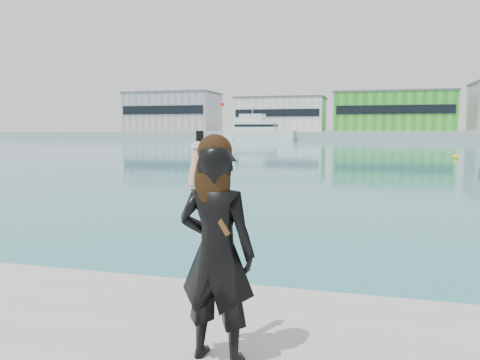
% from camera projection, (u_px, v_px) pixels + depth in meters
% --- Properties ---
extents(far_quay, '(320.00, 40.00, 2.00)m').
position_uv_depth(far_quay, '(361.00, 135.00, 129.33)').
color(far_quay, '#9E9E99').
rests_on(far_quay, ground).
extents(warehouse_grey_left, '(26.52, 16.36, 11.50)m').
position_uv_depth(warehouse_grey_left, '(173.00, 112.00, 140.84)').
color(warehouse_grey_left, gray).
rests_on(warehouse_grey_left, far_quay).
extents(warehouse_white, '(24.48, 15.35, 9.50)m').
position_uv_depth(warehouse_white, '(281.00, 114.00, 132.44)').
color(warehouse_white, silver).
rests_on(warehouse_white, far_quay).
extents(warehouse_green, '(30.60, 16.36, 10.50)m').
position_uv_depth(warehouse_green, '(392.00, 112.00, 124.64)').
color(warehouse_green, green).
rests_on(warehouse_green, far_quay).
extents(flagpole_left, '(1.28, 0.16, 8.00)m').
position_uv_depth(flagpole_left, '(220.00, 115.00, 129.86)').
color(flagpole_left, silver).
rests_on(flagpole_left, far_quay).
extents(flagpole_right, '(1.28, 0.16, 8.00)m').
position_uv_depth(flagpole_right, '(454.00, 113.00, 114.39)').
color(flagpole_right, silver).
rests_on(flagpole_right, far_quay).
extents(motor_yacht, '(18.30, 6.57, 8.36)m').
position_uv_depth(motor_yacht, '(258.00, 130.00, 117.00)').
color(motor_yacht, white).
rests_on(motor_yacht, ground).
extents(buoy_far, '(0.50, 0.50, 0.50)m').
position_uv_depth(buoy_far, '(233.00, 141.00, 106.50)').
color(buoy_far, yellow).
rests_on(buoy_far, ground).
extents(buoy_extra, '(0.50, 0.50, 0.50)m').
position_uv_depth(buoy_extra, '(455.00, 159.00, 41.48)').
color(buoy_extra, yellow).
rests_on(buoy_extra, ground).
extents(woman, '(0.66, 0.47, 1.80)m').
position_uv_depth(woman, '(216.00, 247.00, 3.61)').
color(woman, black).
rests_on(woman, near_quay).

